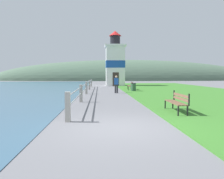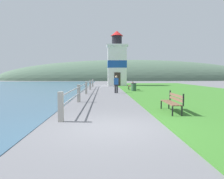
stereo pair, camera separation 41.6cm
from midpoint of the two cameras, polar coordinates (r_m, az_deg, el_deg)
ground_plane at (r=7.01m, az=1.12°, el=-10.02°), size 160.00×160.00×0.00m
grass_verge at (r=22.20m, az=19.61°, el=-0.59°), size 12.00×41.28×0.06m
seawall_railing at (r=19.07m, az=-6.14°, el=0.71°), size 0.18×22.57×1.08m
park_bench_near at (r=9.90m, az=16.74°, el=-2.92°), size 0.52×1.93×0.94m
park_bench_midway at (r=23.52m, az=5.56°, el=1.10°), size 0.58×1.75×0.94m
lighthouse at (r=33.07m, az=1.63°, el=7.05°), size 3.13×3.13×8.20m
person_strolling at (r=19.87m, az=1.71°, el=1.54°), size 0.42×0.28×1.59m
trash_bin at (r=21.82m, az=6.24°, el=0.57°), size 0.54×0.54×0.84m
distant_hillside at (r=64.88m, az=5.32°, el=2.42°), size 80.00×16.00×12.00m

